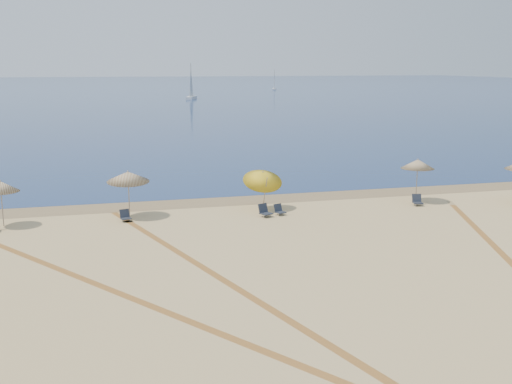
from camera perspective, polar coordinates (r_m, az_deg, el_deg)
The scene contains 13 objects.
ocean at distance 237.39m, azimuth -12.59°, elevation 9.48°, with size 500.00×500.00×0.00m, color #0C2151.
wet_sand at distance 37.93m, azimuth -1.50°, elevation -0.73°, with size 500.00×500.00×0.00m, color olive.
umbrella_1 at distance 33.99m, azimuth -22.60°, elevation 0.47°, with size 1.86×1.86×2.42m.
umbrella_2 at distance 33.99m, azimuth -11.78°, elevation 1.40°, with size 2.29×2.33×2.62m.
umbrella_3 at distance 34.98m, azimuth 0.65°, elevation 1.39°, with size 2.25×2.27×2.65m.
umbrella_4 at distance 38.34m, azimuth 14.75°, elevation 2.52°, with size 2.00×2.00×2.65m.
chair_2 at distance 33.50m, azimuth -12.02°, elevation -2.20°, with size 0.62×0.69×0.62m.
chair_3 at distance 33.74m, azimuth 0.81°, elevation -1.77°, with size 0.79×0.85×0.69m.
chair_4 at distance 34.16m, azimuth 2.17°, elevation -1.69°, with size 0.66×0.71×0.59m.
chair_5 at distance 37.66m, azimuth 14.71°, elevation -0.76°, with size 0.67×0.74×0.65m.
sailboat_0 at distance 206.63m, azimuth 1.70°, elevation 10.00°, with size 2.47×4.52×6.55m.
sailboat_1 at distance 151.21m, azimuth -6.03°, elevation 9.54°, with size 3.44×5.82×8.47m.
tire_tracks at distance 24.41m, azimuth 1.04°, elevation -7.86°, with size 54.94×43.93×0.00m.
Camera 1 is at (-8.25, -12.10, 8.18)m, focal length 43.17 mm.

